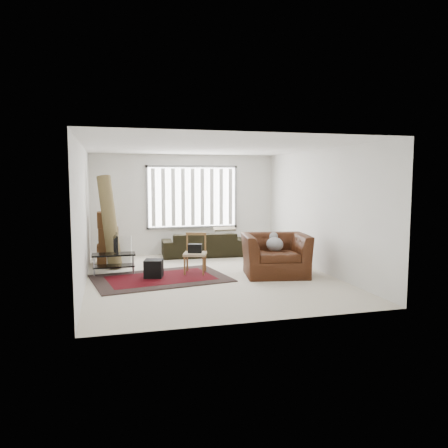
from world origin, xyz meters
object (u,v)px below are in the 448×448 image
object	(u,v)px
sofa	(203,240)
side_chair	(195,252)
tv_stand	(114,259)
armchair	(275,252)
moving_boxes	(108,240)

from	to	relation	value
sofa	side_chair	world-z (taller)	side_chair
tv_stand	side_chair	distance (m)	1.76
sofa	tv_stand	bearing A→B (deg)	39.44
sofa	armchair	distance (m)	2.83
side_chair	armchair	xyz separation A→B (m)	(1.63, -0.56, 0.02)
moving_boxes	sofa	size ratio (longest dim) A/B	0.58
tv_stand	moving_boxes	size ratio (longest dim) A/B	0.72
moving_boxes	armchair	bearing A→B (deg)	-32.74
moving_boxes	side_chair	world-z (taller)	moving_boxes
moving_boxes	tv_stand	bearing A→B (deg)	-84.78
tv_stand	moving_boxes	bearing A→B (deg)	95.22
tv_stand	moving_boxes	distance (m)	1.28
moving_boxes	sofa	distance (m)	2.50
sofa	side_chair	distance (m)	2.18
moving_boxes	armchair	size ratio (longest dim) A/B	0.82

